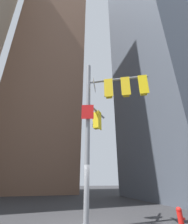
# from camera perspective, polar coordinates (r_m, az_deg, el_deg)

# --- Properties ---
(building_tower_right) EXTENTS (13.08, 13.08, 43.94)m
(building_tower_right) POSITION_cam_1_polar(r_m,az_deg,el_deg) (29.82, 24.21, 21.32)
(building_tower_right) COLOR #4C5460
(building_tower_right) RESTS_ON ground
(building_mid_block) EXTENTS (13.62, 13.62, 44.55)m
(building_mid_block) POSITION_cam_1_polar(r_m,az_deg,el_deg) (37.36, -16.51, 10.50)
(building_mid_block) COLOR brown
(building_mid_block) RESTS_ON ground
(signal_pole_assembly) EXTENTS (3.44, 3.42, 8.36)m
(signal_pole_assembly) POSITION_cam_1_polar(r_m,az_deg,el_deg) (8.47, 3.78, 0.10)
(signal_pole_assembly) COLOR gray
(signal_pole_assembly) RESTS_ON ground
(fire_hydrant) EXTENTS (0.33, 0.23, 0.78)m
(fire_hydrant) POSITION_cam_1_polar(r_m,az_deg,el_deg) (8.80, 28.96, -30.51)
(fire_hydrant) COLOR red
(fire_hydrant) RESTS_ON ground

